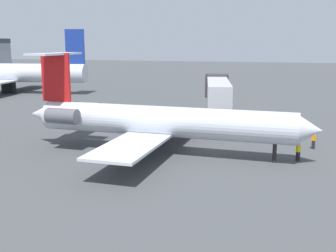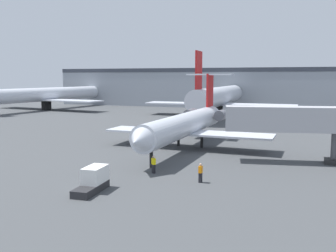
# 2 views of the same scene
# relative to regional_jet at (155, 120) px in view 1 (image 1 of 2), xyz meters

# --- Properties ---
(ground_plane) EXTENTS (400.00, 400.00, 0.10)m
(ground_plane) POSITION_rel_regional_jet_xyz_m (0.45, -4.77, -3.25)
(ground_plane) COLOR #424447
(regional_jet) EXTENTS (21.62, 29.14, 9.52)m
(regional_jet) POSITION_rel_regional_jet_xyz_m (0.00, 0.00, 0.00)
(regional_jet) COLOR silver
(regional_jet) RESTS_ON ground_plane
(jet_bridge) EXTENTS (16.13, 5.88, 6.26)m
(jet_bridge) POSITION_rel_regional_jet_xyz_m (14.79, -3.63, 1.36)
(jet_bridge) COLOR #ADADB2
(jet_bridge) RESTS_ON ground_plane
(ground_crew_marshaller) EXTENTS (0.48, 0.44, 1.69)m
(ground_crew_marshaller) POSITION_rel_regional_jet_xyz_m (0.79, -13.34, -2.35)
(ground_crew_marshaller) COLOR black
(ground_crew_marshaller) RESTS_ON ground_plane
(ground_crew_loader) EXTENTS (0.31, 0.43, 1.69)m
(ground_crew_loader) POSITION_rel_regional_jet_xyz_m (5.80, -14.93, -2.35)
(ground_crew_loader) COLOR black
(ground_crew_loader) RESTS_ON ground_plane
(parked_airliner_centre) EXTENTS (29.38, 34.54, 13.26)m
(parked_airliner_centre) POSITION_rel_regional_jet_xyz_m (37.96, 44.75, 1.02)
(parked_airliner_centre) COLOR silver
(parked_airliner_centre) RESTS_ON ground_plane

